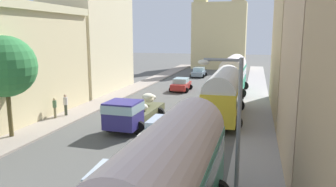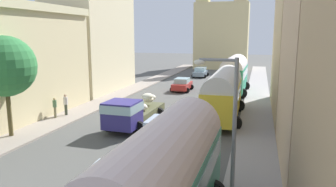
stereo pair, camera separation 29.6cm
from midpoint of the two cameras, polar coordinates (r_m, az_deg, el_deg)
ground_plane at (r=34.12m, az=3.46°, el=-0.70°), size 154.00×154.00×0.00m
sidewalk_left at (r=36.32m, az=-7.78°, el=0.02°), size 2.50×70.00×0.14m
sidewalk_right at (r=33.35m, az=15.72°, el=-1.21°), size 2.50×70.00×0.14m
building_left_1 at (r=27.85m, az=-25.50°, el=5.06°), size 5.93×13.63×8.86m
building_left_2 at (r=38.73m, az=-13.08°, el=9.34°), size 6.56×11.35×11.99m
building_right_1 at (r=17.03m, az=27.60°, el=8.64°), size 4.43×9.36×12.73m
building_right_2 at (r=28.61m, az=22.81°, el=7.72°), size 4.01×13.04×11.24m
distant_church at (r=63.79m, az=9.59°, el=10.91°), size 10.00×6.16×20.68m
parked_bus_0 at (r=10.47m, az=0.19°, el=-14.50°), size 3.42×8.31×3.96m
parked_bus_1 at (r=25.51m, az=10.08°, el=0.23°), size 3.30×9.33×3.86m
parked_bus_2 at (r=36.89m, az=11.87°, el=3.60°), size 3.38×8.26×4.19m
cargo_truck_0 at (r=23.03m, az=-6.05°, el=-3.13°), size 3.13×7.04×2.21m
car_0 at (r=37.99m, az=2.73°, el=1.61°), size 2.35×3.90×1.50m
car_1 at (r=50.57m, az=5.93°, el=3.77°), size 2.34×3.96×1.51m
car_3 at (r=20.09m, az=-1.10°, el=-6.44°), size 2.11×4.34×1.47m
pedestrian_1 at (r=26.57m, az=-19.05°, el=-2.22°), size 0.43×0.43×1.75m
pedestrian_2 at (r=27.20m, az=-17.32°, el=-1.75°), size 0.40×0.40×1.86m
streetlamp_near at (r=12.29m, az=11.26°, el=-4.38°), size 1.66×0.28×5.76m
roadside_tree_1 at (r=22.41m, az=-26.49°, el=4.30°), size 3.80×3.80×6.52m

